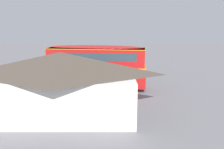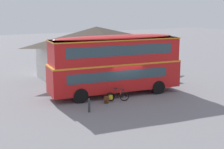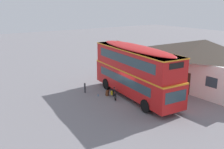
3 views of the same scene
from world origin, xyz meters
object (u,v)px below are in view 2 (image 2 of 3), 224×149
object	(u,v)px
kerb_bollard	(89,105)
touring_bicycle	(117,96)
backpack_on_ground	(106,99)
water_bottle_blue_sports	(107,105)
double_decker_bus	(115,62)

from	to	relation	value
kerb_bollard	touring_bicycle	bearing A→B (deg)	26.71
backpack_on_ground	water_bottle_blue_sports	xyz separation A→B (m)	(-0.35, -0.80, -0.18)
touring_bicycle	backpack_on_ground	xyz separation A→B (m)	(-0.91, -0.13, -0.08)
double_decker_bus	kerb_bollard	size ratio (longest dim) A/B	11.14
touring_bicycle	water_bottle_blue_sports	distance (m)	1.59
water_bottle_blue_sports	touring_bicycle	bearing A→B (deg)	36.37
double_decker_bus	backpack_on_ground	distance (m)	3.48
backpack_on_ground	water_bottle_blue_sports	world-z (taller)	backpack_on_ground
double_decker_bus	backpack_on_ground	size ratio (longest dim) A/B	19.38
double_decker_bus	kerb_bollard	bearing A→B (deg)	-139.16
touring_bicycle	double_decker_bus	bearing A→B (deg)	64.72
backpack_on_ground	kerb_bollard	distance (m)	2.38
touring_bicycle	kerb_bollard	size ratio (longest dim) A/B	1.67
touring_bicycle	water_bottle_blue_sports	xyz separation A→B (m)	(-1.26, -0.93, -0.26)
backpack_on_ground	touring_bicycle	bearing A→B (deg)	7.96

